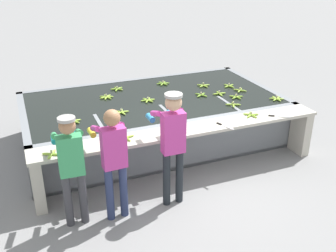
{
  "coord_description": "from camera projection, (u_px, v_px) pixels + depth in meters",
  "views": [
    {
      "loc": [
        -2.35,
        -4.88,
        3.46
      ],
      "look_at": [
        0.0,
        0.97,
        0.6
      ],
      "focal_mm": 42.0,
      "sensor_mm": 36.0,
      "label": 1
    }
  ],
  "objects": [
    {
      "name": "ground_plane",
      "position": [
        190.0,
        183.0,
        6.35
      ],
      "size": [
        80.0,
        80.0,
        0.0
      ],
      "primitive_type": "plane",
      "color": "gray",
      "rests_on": "ground"
    },
    {
      "name": "wash_tank",
      "position": [
        153.0,
        119.0,
        7.65
      ],
      "size": [
        4.81,
        2.61,
        0.86
      ],
      "color": "gray",
      "rests_on": "ground"
    },
    {
      "name": "work_ledge",
      "position": [
        185.0,
        143.0,
        6.28
      ],
      "size": [
        4.81,
        0.45,
        0.86
      ],
      "color": "#B7B2A3",
      "rests_on": "ground"
    },
    {
      "name": "worker_0",
      "position": [
        71.0,
        161.0,
        5.06
      ],
      "size": [
        0.42,
        0.72,
        1.58
      ],
      "color": "#38383D",
      "rests_on": "ground"
    },
    {
      "name": "worker_1",
      "position": [
        114.0,
        155.0,
        5.18
      ],
      "size": [
        0.43,
        0.72,
        1.63
      ],
      "color": "navy",
      "rests_on": "ground"
    },
    {
      "name": "worker_2",
      "position": [
        172.0,
        138.0,
        5.46
      ],
      "size": [
        0.41,
        0.72,
        1.71
      ],
      "color": "#1E2328",
      "rests_on": "ground"
    },
    {
      "name": "banana_bunch_floating_0",
      "position": [
        277.0,
        99.0,
        7.39
      ],
      "size": [
        0.26,
        0.28,
        0.08
      ],
      "color": "#9EC642",
      "rests_on": "wash_tank"
    },
    {
      "name": "banana_bunch_floating_1",
      "position": [
        219.0,
        94.0,
        7.65
      ],
      "size": [
        0.28,
        0.28,
        0.08
      ],
      "color": "#8CB738",
      "rests_on": "wash_tank"
    },
    {
      "name": "banana_bunch_floating_2",
      "position": [
        233.0,
        104.0,
        7.12
      ],
      "size": [
        0.27,
        0.27,
        0.08
      ],
      "color": "#8CB738",
      "rests_on": "wash_tank"
    },
    {
      "name": "banana_bunch_floating_3",
      "position": [
        229.0,
        86.0,
        8.08
      ],
      "size": [
        0.28,
        0.28,
        0.08
      ],
      "color": "#8CB738",
      "rests_on": "wash_tank"
    },
    {
      "name": "banana_bunch_floating_4",
      "position": [
        106.0,
        97.0,
        7.48
      ],
      "size": [
        0.28,
        0.28,
        0.08
      ],
      "color": "#93BC3D",
      "rests_on": "wash_tank"
    },
    {
      "name": "banana_bunch_floating_5",
      "position": [
        73.0,
        121.0,
        6.43
      ],
      "size": [
        0.28,
        0.28,
        0.08
      ],
      "color": "#93BC3D",
      "rests_on": "wash_tank"
    },
    {
      "name": "banana_bunch_floating_6",
      "position": [
        117.0,
        89.0,
        7.91
      ],
      "size": [
        0.28,
        0.27,
        0.08
      ],
      "color": "#7FAD33",
      "rests_on": "wash_tank"
    },
    {
      "name": "banana_bunch_floating_7",
      "position": [
        240.0,
        90.0,
        7.83
      ],
      "size": [
        0.23,
        0.23,
        0.08
      ],
      "color": "#93BC3D",
      "rests_on": "wash_tank"
    },
    {
      "name": "banana_bunch_floating_8",
      "position": [
        121.0,
        112.0,
        6.79
      ],
      "size": [
        0.27,
        0.28,
        0.08
      ],
      "color": "#9EC642",
      "rests_on": "wash_tank"
    },
    {
      "name": "banana_bunch_floating_9",
      "position": [
        201.0,
        95.0,
        7.58
      ],
      "size": [
        0.26,
        0.26,
        0.08
      ],
      "color": "#75A333",
      "rests_on": "wash_tank"
    },
    {
      "name": "banana_bunch_floating_10",
      "position": [
        148.0,
        100.0,
        7.32
      ],
      "size": [
        0.28,
        0.27,
        0.08
      ],
      "color": "#8CB738",
      "rests_on": "wash_tank"
    },
    {
      "name": "banana_bunch_floating_11",
      "position": [
        203.0,
        85.0,
        8.11
      ],
      "size": [
        0.27,
        0.28,
        0.08
      ],
      "color": "#93BC3D",
      "rests_on": "wash_tank"
    },
    {
      "name": "banana_bunch_floating_12",
      "position": [
        236.0,
        97.0,
        7.49
      ],
      "size": [
        0.27,
        0.27,
        0.08
      ],
      "color": "#7FAD33",
      "rests_on": "wash_tank"
    },
    {
      "name": "banana_bunch_floating_13",
      "position": [
        163.0,
        83.0,
        8.23
      ],
      "size": [
        0.28,
        0.28,
        0.08
      ],
      "color": "#75A333",
      "rests_on": "wash_tank"
    },
    {
      "name": "banana_bunch_ledge_0",
      "position": [
        52.0,
        154.0,
        5.4
      ],
      "size": [
        0.26,
        0.26,
        0.08
      ],
      "color": "#9EC642",
      "rests_on": "work_ledge"
    },
    {
      "name": "banana_bunch_ledge_1",
      "position": [
        126.0,
        137.0,
        5.87
      ],
      "size": [
        0.28,
        0.28,
        0.08
      ],
      "color": "#93BC3D",
      "rests_on": "work_ledge"
    },
    {
      "name": "banana_bunch_ledge_2",
      "position": [
        251.0,
        115.0,
        6.67
      ],
      "size": [
        0.27,
        0.28,
        0.08
      ],
      "color": "#8CB738",
      "rests_on": "work_ledge"
    },
    {
      "name": "knife_0",
      "position": [
        223.0,
        125.0,
        6.31
      ],
      "size": [
        0.15,
        0.34,
        0.02
      ],
      "color": "silver",
      "rests_on": "work_ledge"
    },
    {
      "name": "knife_1",
      "position": [
        276.0,
        116.0,
        6.64
      ],
      "size": [
        0.3,
        0.22,
        0.02
      ],
      "color": "silver",
      "rests_on": "work_ledge"
    }
  ]
}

